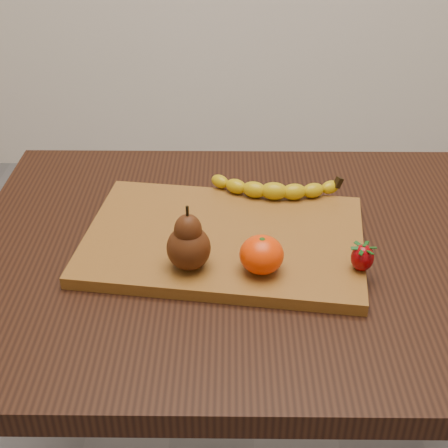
{
  "coord_description": "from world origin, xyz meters",
  "views": [
    {
      "loc": [
        -0.07,
        -0.84,
        1.35
      ],
      "look_at": [
        -0.08,
        0.0,
        0.8
      ],
      "focal_mm": 50.0,
      "sensor_mm": 36.0,
      "label": 1
    }
  ],
  "objects_px": {
    "cutting_board": "(224,239)",
    "mandarin": "(262,255)",
    "table": "(267,292)",
    "pear": "(188,237)"
  },
  "relations": [
    {
      "from": "cutting_board",
      "to": "pear",
      "type": "xyz_separation_m",
      "value": [
        -0.05,
        -0.09,
        0.06
      ]
    },
    {
      "from": "cutting_board",
      "to": "mandarin",
      "type": "distance_m",
      "value": 0.12
    },
    {
      "from": "table",
      "to": "cutting_board",
      "type": "bearing_deg",
      "value": 176.74
    },
    {
      "from": "pear",
      "to": "mandarin",
      "type": "xyz_separation_m",
      "value": [
        0.11,
        -0.01,
        -0.02
      ]
    },
    {
      "from": "cutting_board",
      "to": "mandarin",
      "type": "relative_size",
      "value": 6.77
    },
    {
      "from": "table",
      "to": "mandarin",
      "type": "xyz_separation_m",
      "value": [
        -0.02,
        -0.09,
        0.15
      ]
    },
    {
      "from": "pear",
      "to": "table",
      "type": "bearing_deg",
      "value": 32.8
    },
    {
      "from": "pear",
      "to": "mandarin",
      "type": "relative_size",
      "value": 1.56
    },
    {
      "from": "mandarin",
      "to": "table",
      "type": "bearing_deg",
      "value": 78.63
    },
    {
      "from": "cutting_board",
      "to": "mandarin",
      "type": "bearing_deg",
      "value": -51.93
    }
  ]
}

